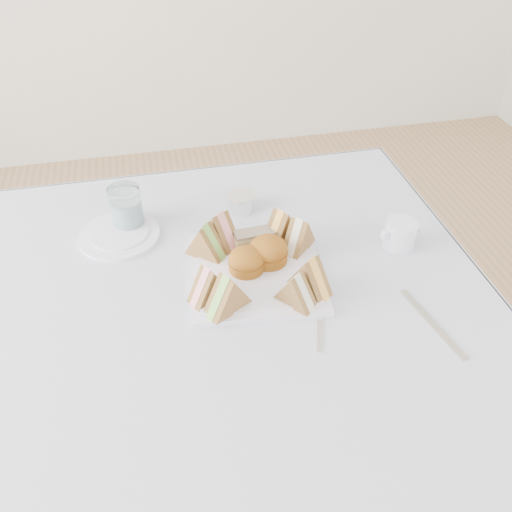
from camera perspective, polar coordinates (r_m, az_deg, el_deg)
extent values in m
plane|color=#9E7751|center=(1.62, -2.03, -24.54)|extent=(4.00, 4.00, 0.00)
cube|color=brown|center=(1.29, -2.42, -17.44)|extent=(0.90, 0.90, 0.74)
cube|color=silver|center=(1.00, -3.00, -5.81)|extent=(1.02, 1.02, 0.01)
cube|color=white|center=(1.06, 0.00, -1.83)|extent=(0.28, 0.28, 0.01)
cylinder|color=#9F591E|center=(1.04, -1.02, -0.52)|extent=(0.09, 0.09, 0.05)
cylinder|color=#9F591E|center=(1.06, 1.30, 0.54)|extent=(0.09, 0.09, 0.05)
cube|color=#CAC087|center=(1.10, -0.22, 1.82)|extent=(0.08, 0.04, 0.04)
cylinder|color=white|center=(1.19, -14.18, 2.14)|extent=(0.19, 0.19, 0.01)
cylinder|color=white|center=(1.19, -13.47, 4.93)|extent=(0.08, 0.08, 0.10)
cylinder|color=white|center=(1.23, -1.58, 5.61)|extent=(0.07, 0.07, 0.04)
cube|color=white|center=(1.02, 18.05, -6.75)|extent=(0.05, 0.18, 0.00)
cube|color=white|center=(0.99, 6.75, -6.42)|extent=(0.06, 0.16, 0.00)
cylinder|color=white|center=(1.16, 14.91, 2.25)|extent=(0.08, 0.08, 0.06)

